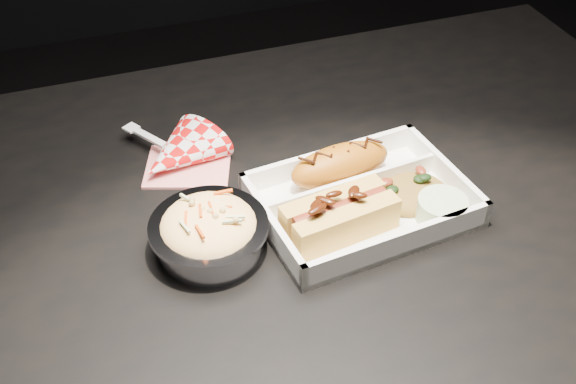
% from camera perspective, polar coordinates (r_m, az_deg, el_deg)
% --- Properties ---
extents(dining_table, '(1.20, 0.80, 0.75)m').
position_cam_1_polar(dining_table, '(0.95, 0.50, -5.65)').
color(dining_table, black).
rests_on(dining_table, ground).
extents(food_tray, '(0.27, 0.20, 0.04)m').
position_cam_1_polar(food_tray, '(0.89, 5.76, -0.96)').
color(food_tray, white).
rests_on(food_tray, dining_table).
extents(fried_pastry, '(0.14, 0.07, 0.05)m').
position_cam_1_polar(fried_pastry, '(0.91, 4.14, 2.17)').
color(fried_pastry, '#B16011').
rests_on(fried_pastry, food_tray).
extents(hotdog, '(0.14, 0.08, 0.06)m').
position_cam_1_polar(hotdog, '(0.84, 4.10, -1.75)').
color(hotdog, gold).
rests_on(hotdog, food_tray).
extents(fried_rice_mound, '(0.10, 0.09, 0.03)m').
position_cam_1_polar(fried_rice_mound, '(0.90, 9.77, 0.39)').
color(fried_rice_mound, olive).
rests_on(fried_rice_mound, food_tray).
extents(cupcake_liner, '(0.06, 0.06, 0.03)m').
position_cam_1_polar(cupcake_liner, '(0.88, 12.06, -1.38)').
color(cupcake_liner, beige).
rests_on(cupcake_liner, food_tray).
extents(foil_coleslaw_cup, '(0.14, 0.14, 0.07)m').
position_cam_1_polar(foil_coleslaw_cup, '(0.83, -6.26, -3.05)').
color(foil_coleslaw_cup, silver).
rests_on(foil_coleslaw_cup, dining_table).
extents(napkin_fork, '(0.15, 0.16, 0.10)m').
position_cam_1_polar(napkin_fork, '(0.96, -8.68, 2.92)').
color(napkin_fork, red).
rests_on(napkin_fork, dining_table).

